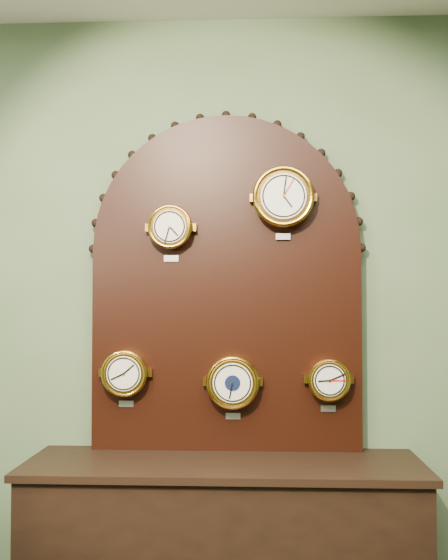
{
  "coord_description": "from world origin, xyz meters",
  "views": [
    {
      "loc": [
        0.13,
        -0.54,
        1.48
      ],
      "look_at": [
        0.0,
        2.25,
        1.58
      ],
      "focal_mm": 42.81,
      "sensor_mm": 36.0,
      "label": 1
    }
  ],
  "objects_px": {
    "barometer": "(233,382)",
    "tide_clock": "(329,380)",
    "display_board": "(226,271)",
    "roman_clock": "(170,227)",
    "arabic_clock": "(283,197)",
    "hygrometer": "(125,373)"
  },
  "relations": [
    {
      "from": "barometer",
      "to": "tide_clock",
      "type": "bearing_deg",
      "value": 0.19
    },
    {
      "from": "display_board",
      "to": "barometer",
      "type": "xyz_separation_m",
      "value": [
        0.03,
        -0.07,
        -0.49
      ]
    },
    {
      "from": "roman_clock",
      "to": "arabic_clock",
      "type": "distance_m",
      "value": 0.52
    },
    {
      "from": "display_board",
      "to": "arabic_clock",
      "type": "bearing_deg",
      "value": -14.84
    },
    {
      "from": "display_board",
      "to": "roman_clock",
      "type": "bearing_deg",
      "value": -164.92
    },
    {
      "from": "arabic_clock",
      "to": "hygrometer",
      "type": "height_order",
      "value": "arabic_clock"
    },
    {
      "from": "arabic_clock",
      "to": "tide_clock",
      "type": "distance_m",
      "value": 0.82
    },
    {
      "from": "roman_clock",
      "to": "hygrometer",
      "type": "bearing_deg",
      "value": -179.93
    },
    {
      "from": "arabic_clock",
      "to": "barometer",
      "type": "xyz_separation_m",
      "value": [
        -0.22,
        0.0,
        -0.81
      ]
    },
    {
      "from": "tide_clock",
      "to": "arabic_clock",
      "type": "bearing_deg",
      "value": -179.36
    },
    {
      "from": "display_board",
      "to": "tide_clock",
      "type": "distance_m",
      "value": 0.66
    },
    {
      "from": "roman_clock",
      "to": "hygrometer",
      "type": "relative_size",
      "value": 0.96
    },
    {
      "from": "display_board",
      "to": "hygrometer",
      "type": "bearing_deg",
      "value": -171.53
    },
    {
      "from": "roman_clock",
      "to": "barometer",
      "type": "relative_size",
      "value": 0.87
    },
    {
      "from": "arabic_clock",
      "to": "hygrometer",
      "type": "distance_m",
      "value": 1.04
    },
    {
      "from": "arabic_clock",
      "to": "display_board",
      "type": "bearing_deg",
      "value": 165.16
    },
    {
      "from": "hygrometer",
      "to": "barometer",
      "type": "xyz_separation_m",
      "value": [
        0.48,
        -0.0,
        -0.04
      ]
    },
    {
      "from": "roman_clock",
      "to": "tide_clock",
      "type": "distance_m",
      "value": 0.96
    },
    {
      "from": "display_board",
      "to": "arabic_clock",
      "type": "distance_m",
      "value": 0.42
    },
    {
      "from": "hygrometer",
      "to": "barometer",
      "type": "relative_size",
      "value": 0.91
    },
    {
      "from": "arabic_clock",
      "to": "barometer",
      "type": "bearing_deg",
      "value": 179.8
    },
    {
      "from": "hygrometer",
      "to": "display_board",
      "type": "bearing_deg",
      "value": 8.47
    }
  ]
}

